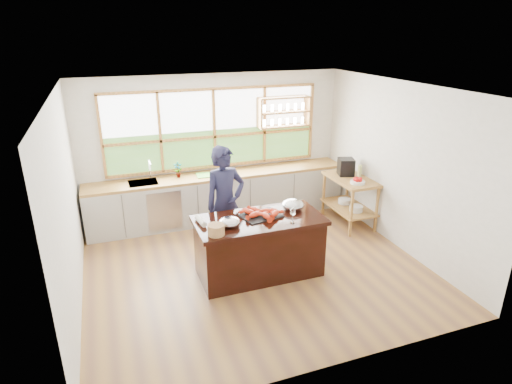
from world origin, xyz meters
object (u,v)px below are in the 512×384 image
cook (225,204)px  wicker_basket (216,230)px  espresso_machine (346,167)px  island (259,246)px

cook → wicker_basket: (-0.40, -0.95, 0.06)m
espresso_machine → island: bearing=-132.7°
island → cook: cook is taller
espresso_machine → wicker_basket: 3.31m
cook → espresso_machine: bearing=2.1°
island → wicker_basket: size_ratio=8.20×
espresso_machine → wicker_basket: espresso_machine is taller
espresso_machine → wicker_basket: (-2.90, -1.58, -0.08)m
cook → wicker_basket: bearing=-124.9°
cook → espresso_machine: 2.59m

